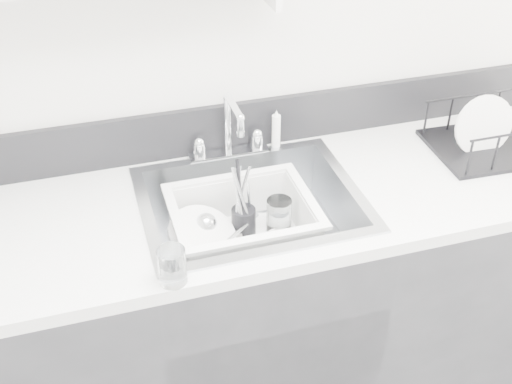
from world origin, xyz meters
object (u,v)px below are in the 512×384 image
object	(u,v)px
wash_tub	(243,226)
dish_rack	(496,129)
sink	(251,224)
counter_run	(252,312)

from	to	relation	value
wash_tub	dish_rack	bearing A→B (deg)	3.95
sink	dish_rack	size ratio (longest dim) A/B	1.59
dish_rack	wash_tub	bearing A→B (deg)	-173.65
wash_tub	counter_run	bearing A→B (deg)	18.35
counter_run	dish_rack	distance (m)	1.00
wash_tub	dish_rack	size ratio (longest dim) A/B	1.05
sink	dish_rack	bearing A→B (deg)	3.44
sink	wash_tub	xyz separation A→B (m)	(-0.03, -0.01, 0.00)
sink	wash_tub	bearing A→B (deg)	-161.65
sink	wash_tub	size ratio (longest dim) A/B	1.52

